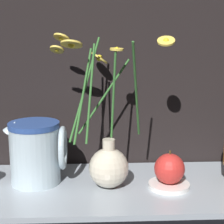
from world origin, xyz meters
TOP-DOWN VIEW (x-y plane):
  - ground_plane at (0.00, 0.00)m, footprint 6.00×6.00m
  - shelf at (0.00, 0.00)m, footprint 0.75×0.29m
  - vase_with_flowers at (-0.01, -0.00)m, footprint 0.27×0.22m
  - ceramic_pitcher at (-0.18, 0.03)m, footprint 0.14×0.12m
  - saucer_plate at (0.12, -0.02)m, footprint 0.09×0.09m
  - orange_fruit at (0.12, -0.02)m, footprint 0.07×0.07m

SIDE VIEW (x-z plane):
  - ground_plane at x=0.00m, z-range 0.00..0.00m
  - shelf at x=0.00m, z-range 0.00..0.01m
  - saucer_plate at x=0.12m, z-range 0.01..0.02m
  - orange_fruit at x=0.12m, z-range 0.02..0.09m
  - vase_with_flowers at x=-0.01m, z-range -0.09..0.25m
  - ceramic_pitcher at x=-0.18m, z-range 0.01..0.17m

